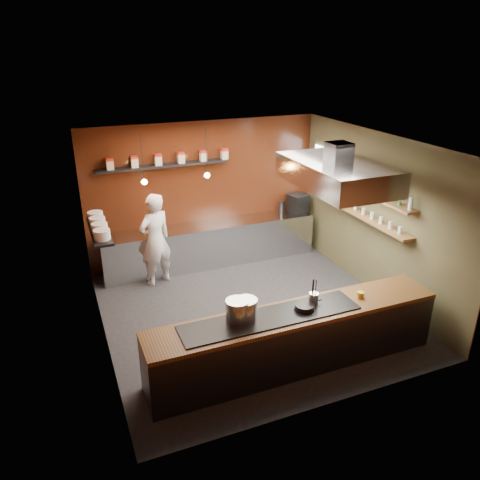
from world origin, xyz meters
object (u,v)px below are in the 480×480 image
chef (155,240)px  extractor_hood (337,173)px  stockpot_large (237,311)px  stockpot_small (246,309)px  espresso_machine (298,203)px

chef → extractor_hood: bearing=118.2°
stockpot_large → chef: 3.28m
stockpot_large → stockpot_small: stockpot_large is taller
extractor_hood → chef: 3.70m
extractor_hood → espresso_machine: bearing=73.0°
stockpot_large → espresso_machine: size_ratio=0.82×
espresso_machine → chef: 3.41m
stockpot_small → chef: size_ratio=0.17×
stockpot_small → espresso_machine: size_ratio=0.80×
stockpot_large → espresso_machine: 4.77m
chef → stockpot_small: bearing=77.2°
stockpot_large → espresso_machine: espresso_machine is taller
stockpot_small → chef: (-0.53, 3.24, -0.16)m
stockpot_large → extractor_hood: bearing=27.3°
extractor_hood → stockpot_large: bearing=-152.7°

